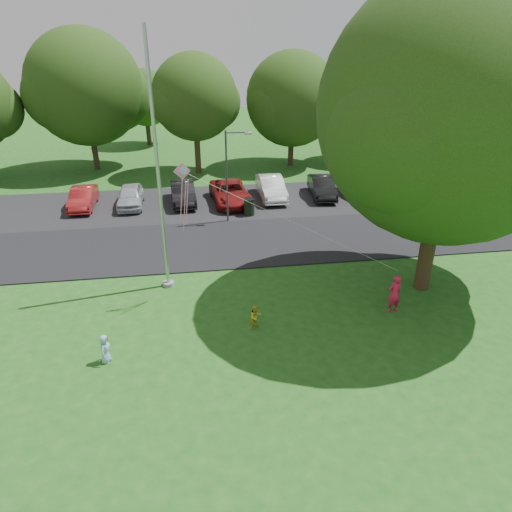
{
  "coord_description": "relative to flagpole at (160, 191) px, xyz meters",
  "views": [
    {
      "loc": [
        -2.33,
        -12.36,
        9.53
      ],
      "look_at": [
        0.12,
        4.0,
        1.6
      ],
      "focal_mm": 32.0,
      "sensor_mm": 36.0,
      "label": 1
    }
  ],
  "objects": [
    {
      "name": "ground",
      "position": [
        3.5,
        -5.0,
        -4.17
      ],
      "size": [
        120.0,
        120.0,
        0.0
      ],
      "primitive_type": "plane",
      "color": "#1C5516",
      "rests_on": "ground"
    },
    {
      "name": "parking_strip",
      "position": [
        3.5,
        10.5,
        -4.14
      ],
      "size": [
        42.0,
        7.0,
        0.06
      ],
      "primitive_type": "cube",
      "color": "black",
      "rests_on": "ground"
    },
    {
      "name": "horizon_trees",
      "position": [
        7.56,
        28.88,
        0.14
      ],
      "size": [
        77.46,
        7.2,
        7.02
      ],
      "color": "#332316",
      "rests_on": "ground"
    },
    {
      "name": "parked_cars",
      "position": [
        4.04,
        10.46,
        -3.44
      ],
      "size": [
        19.18,
        5.11,
        1.41
      ],
      "color": "maroon",
      "rests_on": "ground"
    },
    {
      "name": "tree_row",
      "position": [
        5.09,
        19.23,
        1.55
      ],
      "size": [
        64.35,
        11.94,
        10.88
      ],
      "color": "#332316",
      "rests_on": "ground"
    },
    {
      "name": "trash_can",
      "position": [
        4.55,
        7.83,
        -3.64
      ],
      "size": [
        0.66,
        0.66,
        1.05
      ],
      "rotation": [
        0.0,
        0.0,
        0.13
      ],
      "color": "black",
      "rests_on": "ground"
    },
    {
      "name": "big_tree",
      "position": [
        10.47,
        -1.84,
        2.77
      ],
      "size": [
        10.1,
        9.62,
        12.0
      ],
      "rotation": [
        0.0,
        0.0,
        -0.19
      ],
      "color": "#332316",
      "rests_on": "ground"
    },
    {
      "name": "woman",
      "position": [
        8.58,
        -3.34,
        -3.39
      ],
      "size": [
        0.63,
        0.47,
        1.55
      ],
      "primitive_type": "imported",
      "rotation": [
        0.0,
        0.0,
        3.33
      ],
      "color": "#DB1D44",
      "rests_on": "ground"
    },
    {
      "name": "child_blue",
      "position": [
        -1.87,
        -4.86,
        -3.66
      ],
      "size": [
        0.43,
        0.56,
        1.01
      ],
      "primitive_type": "imported",
      "rotation": [
        0.0,
        0.0,
        1.32
      ],
      "color": "#84B2CB",
      "rests_on": "ground"
    },
    {
      "name": "kite",
      "position": [
        1.14,
        -1.22,
        0.56
      ],
      "size": [
        7.97,
        2.46,
        3.79
      ],
      "rotation": [
        0.0,
        0.0,
        0.21
      ],
      "color": "pink",
      "rests_on": "ground"
    },
    {
      "name": "park_road",
      "position": [
        3.5,
        4.0,
        -4.14
      ],
      "size": [
        60.0,
        6.0,
        0.06
      ],
      "primitive_type": "cube",
      "color": "black",
      "rests_on": "ground"
    },
    {
      "name": "street_lamp",
      "position": [
        3.41,
        7.08,
        -1.08
      ],
      "size": [
        1.45,
        0.2,
        5.14
      ],
      "rotation": [
        0.0,
        0.0,
        -0.03
      ],
      "color": "#3F3F44",
      "rests_on": "ground"
    },
    {
      "name": "child_yellow",
      "position": [
        3.21,
        -3.65,
        -3.71
      ],
      "size": [
        0.55,
        0.5,
        0.92
      ],
      "primitive_type": "imported",
      "rotation": [
        0.0,
        0.0,
        0.41
      ],
      "color": "gold",
      "rests_on": "ground"
    },
    {
      "name": "flagpole",
      "position": [
        0.0,
        0.0,
        0.0
      ],
      "size": [
        0.5,
        0.5,
        10.0
      ],
      "color": "#B7BABF",
      "rests_on": "ground"
    }
  ]
}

